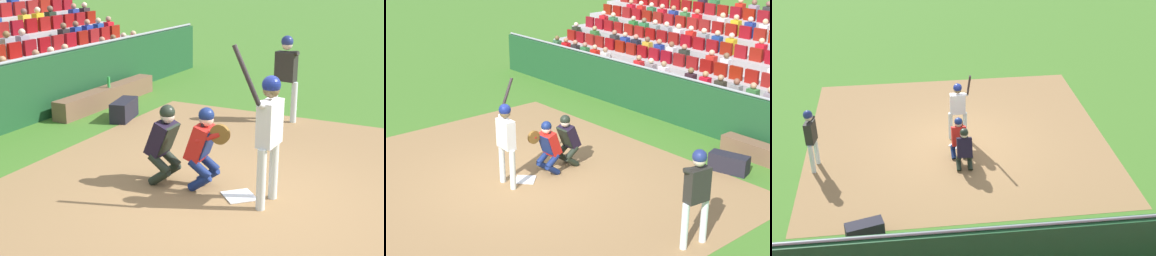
% 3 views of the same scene
% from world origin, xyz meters
% --- Properties ---
extents(ground_plane, '(160.00, 160.00, 0.00)m').
position_xyz_m(ground_plane, '(0.00, 0.00, 0.00)').
color(ground_plane, '#3F7025').
extents(infield_dirt_patch, '(9.26, 8.50, 0.01)m').
position_xyz_m(infield_dirt_patch, '(0.00, 0.50, 0.00)').
color(infield_dirt_patch, olive).
rests_on(infield_dirt_patch, ground_plane).
extents(home_plate_marker, '(0.62, 0.62, 0.02)m').
position_xyz_m(home_plate_marker, '(0.00, 0.00, 0.02)').
color(home_plate_marker, white).
rests_on(home_plate_marker, infield_dirt_patch).
extents(batter_at_plate, '(0.65, 0.58, 2.32)m').
position_xyz_m(batter_at_plate, '(0.04, 0.43, 1.18)').
color(batter_at_plate, silver).
rests_on(batter_at_plate, ground_plane).
extents(catcher_crouching, '(0.48, 0.73, 1.30)m').
position_xyz_m(catcher_crouching, '(-0.04, -0.61, 0.72)').
color(catcher_crouching, navy).
rests_on(catcher_crouching, ground_plane).
extents(home_plate_umpire, '(0.46, 0.45, 1.29)m').
position_xyz_m(home_plate_umpire, '(0.04, -1.26, 0.70)').
color(home_plate_umpire, black).
rests_on(home_plate_umpire, ground_plane).
extents(dugout_wall, '(17.45, 0.24, 1.43)m').
position_xyz_m(dugout_wall, '(0.00, -5.51, 0.69)').
color(dugout_wall, '#1B4825').
rests_on(dugout_wall, ground_plane).
extents(equipment_duffel_bag, '(0.96, 0.58, 0.43)m').
position_xyz_m(equipment_duffel_bag, '(-2.64, -3.89, 0.21)').
color(equipment_duffel_bag, black).
rests_on(equipment_duffel_bag, ground_plane).
extents(on_deck_batter, '(0.28, 0.61, 1.86)m').
position_xyz_m(on_deck_batter, '(-4.18, -0.74, 1.14)').
color(on_deck_batter, silver).
rests_on(on_deck_batter, ground_plane).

